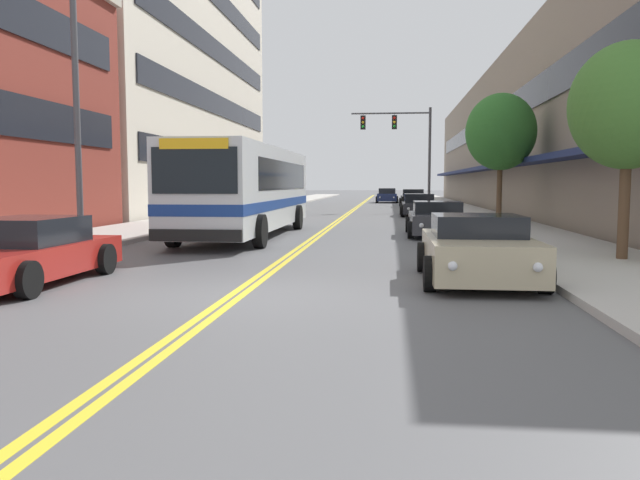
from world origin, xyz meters
TOP-DOWN VIEW (x-y plane):
  - ground_plane at (0.00, 37.00)m, footprint 240.00×240.00m
  - sidewalk_left at (-7.34, 37.00)m, footprint 3.69×106.00m
  - sidewalk_right at (7.34, 37.00)m, footprint 3.69×106.00m
  - centre_line at (0.00, 37.00)m, footprint 0.34×106.00m
  - office_tower_left at (-15.42, 32.85)m, footprint 12.08×30.89m
  - storefront_row_right at (13.42, 37.00)m, footprint 9.10×68.00m
  - city_bus at (-2.50, 11.88)m, footprint 2.92×12.39m
  - car_red_parked_left_near at (-4.26, 0.71)m, footprint 2.07×4.71m
  - car_white_parked_left_mid at (-4.44, 29.26)m, footprint 2.03×4.75m
  - car_beige_parked_right_foreground at (4.28, 1.98)m, footprint 2.19×4.15m
  - car_charcoal_parked_right_mid at (4.27, 26.47)m, footprint 2.17×4.67m
  - car_dark_grey_parked_right_far at (4.30, 12.68)m, footprint 2.20×4.60m
  - car_black_parked_right_end at (4.42, 40.32)m, footprint 2.13×4.91m
  - car_navy_moving_lead at (2.30, 51.34)m, footprint 2.15×4.33m
  - traffic_signal_mast at (3.47, 32.28)m, footprint 5.34×0.38m
  - street_lamp_left_near at (-5.05, 4.87)m, footprint 1.95×0.28m
  - street_tree_right_near at (8.00, 4.89)m, footprint 2.65×2.65m
  - street_tree_right_mid at (7.44, 18.31)m, footprint 3.08×3.08m
  - fire_hydrant at (5.95, 8.76)m, footprint 0.29×0.21m

SIDE VIEW (x-z plane):
  - ground_plane at x=0.00m, z-range 0.00..0.00m
  - centre_line at x=0.00m, z-range 0.00..0.01m
  - sidewalk_left at x=-7.34m, z-range 0.00..0.14m
  - sidewalk_right at x=7.34m, z-range 0.00..0.14m
  - fire_hydrant at x=5.95m, z-range 0.14..1.01m
  - car_red_parked_left_near at x=-4.26m, z-range -0.05..1.21m
  - car_dark_grey_parked_right_far at x=4.30m, z-range -0.04..1.21m
  - car_charcoal_parked_right_mid at x=4.27m, z-range -0.04..1.24m
  - car_beige_parked_right_foreground at x=4.28m, z-range -0.03..1.26m
  - car_white_parked_left_mid at x=-4.44m, z-range -0.04..1.30m
  - car_navy_moving_lead at x=2.30m, z-range -0.06..1.35m
  - car_black_parked_right_end at x=4.42m, z-range -0.05..1.37m
  - city_bus at x=-2.50m, z-range 0.21..3.33m
  - street_tree_right_near at x=8.00m, z-range 1.16..6.16m
  - street_tree_right_mid at x=7.44m, z-range 1.30..7.02m
  - street_lamp_left_near at x=-5.05m, z-range 0.71..8.52m
  - traffic_signal_mast at x=3.47m, z-range 1.43..8.36m
  - storefront_row_right at x=13.42m, z-range 0.00..10.00m
  - office_tower_left at x=-15.42m, z-range 0.00..29.38m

